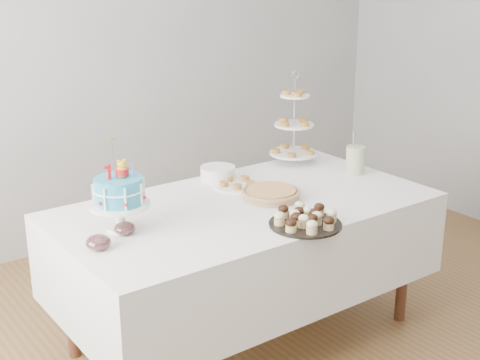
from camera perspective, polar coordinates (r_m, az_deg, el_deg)
walls at (r=3.00m, az=3.92°, el=6.79°), size 5.04×4.04×2.70m
table at (r=3.47m, az=0.45°, el=-5.53°), size 1.92×1.02×0.77m
birthday_cake at (r=3.07m, az=-10.22°, el=-2.19°), size 0.28×0.28×0.43m
cupcake_tray at (r=3.12m, az=5.61°, el=-3.23°), size 0.34×0.34×0.08m
pie at (r=3.45m, az=2.67°, el=-1.14°), size 0.31×0.31×0.05m
tiered_stand at (r=4.01m, az=4.64°, el=4.68°), size 0.29×0.29×0.56m
plate_stack at (r=3.74m, az=-1.91°, el=0.58°), size 0.20×0.20×0.08m
pastry_plate at (r=3.63m, az=-0.24°, el=-0.32°), size 0.26×0.26×0.04m
jam_bowl_a at (r=2.92m, az=-12.00°, el=-5.24°), size 0.11×0.11×0.06m
jam_bowl_b at (r=3.05m, az=-9.82°, el=-4.10°), size 0.10×0.10×0.06m
utensil_pitcher at (r=3.90m, az=9.83°, el=1.80°), size 0.11×0.11×0.24m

